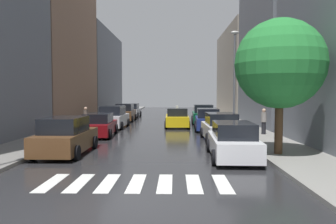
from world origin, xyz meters
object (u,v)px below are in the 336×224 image
parked_car_right_nearest (233,141)px  taxi_midroad (177,118)px  parked_car_left_second (99,125)px  pedestrian_by_kerb (264,121)px  lamp_post_right (234,73)px  parked_car_left_nearest (66,137)px  parked_car_left_fifth (132,111)px  parked_car_left_third (113,118)px  street_tree_right (280,64)px  parked_car_right_second (220,128)px  parked_car_right_third (208,120)px  pedestrian_near_tree (86,117)px  parked_car_right_fourth (203,115)px  parked_car_left_fourth (125,113)px

parked_car_right_nearest → taxi_midroad: size_ratio=0.98×
parked_car_left_second → taxi_midroad: size_ratio=1.00×
pedestrian_by_kerb → lamp_post_right: 4.32m
parked_car_left_nearest → lamp_post_right: (9.44, 8.99, 3.48)m
lamp_post_right → parked_car_left_fifth: bearing=122.0°
parked_car_left_third → street_tree_right: size_ratio=0.77×
parked_car_right_second → lamp_post_right: (1.61, 4.52, 3.51)m
parked_car_left_fifth → pedestrian_by_kerb: bearing=-147.6°
parked_car_left_fifth → parked_car_right_third: parked_car_right_third is taller
parked_car_left_fifth → lamp_post_right: bearing=-147.6°
parked_car_right_second → parked_car_right_nearest: bearing=176.2°
taxi_midroad → pedestrian_by_kerb: size_ratio=2.78×
pedestrian_near_tree → street_tree_right: 16.31m
parked_car_left_third → parked_car_right_third: (7.59, -1.79, -0.05)m
parked_car_left_third → street_tree_right: 16.02m
street_tree_right → pedestrian_by_kerb: bearing=79.9°
parked_car_left_second → parked_car_right_fourth: 12.16m
parked_car_right_nearest → parked_car_right_fourth: bearing=1.2°
parked_car_left_nearest → parked_car_left_second: parked_car_left_nearest is taller
parked_car_left_nearest → parked_car_left_fifth: 24.30m
parked_car_left_third → pedestrian_by_kerb: 12.13m
parked_car_left_fifth → parked_car_right_nearest: size_ratio=0.95×
parked_car_left_third → parked_car_left_fifth: size_ratio=1.04×
parked_car_right_third → pedestrian_near_tree: size_ratio=2.59×
parked_car_left_second → parked_car_right_fourth: (7.72, 9.39, 0.11)m
parked_car_right_second → street_tree_right: bearing=-160.9°
parked_car_right_third → parked_car_right_nearest: bearing=-177.8°
parked_car_left_third → parked_car_right_third: 7.79m
parked_car_left_second → parked_car_left_third: bearing=-2.5°
lamp_post_right → taxi_midroad: bearing=138.7°
parked_car_left_nearest → parked_car_left_fifth: parked_car_left_nearest is taller
pedestrian_by_kerb → parked_car_left_fifth: bearing=-105.0°
parked_car_right_fourth → pedestrian_by_kerb: (3.21, -9.29, 0.20)m
pedestrian_by_kerb → parked_car_left_nearest: bearing=-16.1°
parked_car_left_fourth → street_tree_right: 21.70m
parked_car_left_fifth → pedestrian_near_tree: bearing=173.0°
parked_car_left_fourth → street_tree_right: (9.74, -19.12, 3.28)m
pedestrian_by_kerb → pedestrian_near_tree: bearing=-63.8°
parked_car_left_nearest → parked_car_left_second: bearing=-0.1°
parked_car_left_fifth → parked_car_right_second: 21.37m
parked_car_left_fourth → parked_car_right_second: (7.86, -14.11, -0.06)m
parked_car_left_fourth → parked_car_right_fourth: parked_car_left_fourth is taller
parked_car_right_nearest → pedestrian_near_tree: 14.88m
parked_car_right_nearest → lamp_post_right: 10.72m
parked_car_left_second → street_tree_right: 12.42m
taxi_midroad → pedestrian_near_tree: 7.52m
parked_car_right_nearest → parked_car_right_second: bearing=-0.5°
parked_car_right_third → taxi_midroad: 3.51m
pedestrian_near_tree → pedestrian_by_kerb: pedestrian_by_kerb is taller
parked_car_right_second → taxi_midroad: bearing=15.8°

